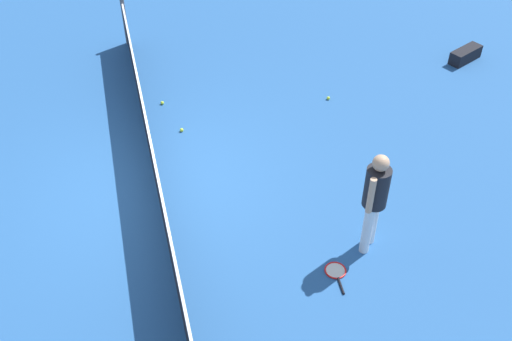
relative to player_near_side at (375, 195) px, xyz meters
name	(u,v)px	position (x,y,z in m)	size (l,w,h in m)	color
ground_plane	(157,186)	(2.09, 2.83, -1.01)	(40.00, 40.00, 0.00)	#265693
court_net	(154,163)	(2.09, 2.83, -0.51)	(10.09, 0.09, 1.07)	#4C4C51
player_near_side	(375,195)	(0.00, 0.00, 0.00)	(0.48, 0.48, 1.70)	white
tennis_racket_near_player	(336,272)	(-0.37, 0.62, -1.00)	(0.59, 0.34, 0.03)	red
tennis_ball_near_player	(328,98)	(3.79, -0.78, -0.98)	(0.07, 0.07, 0.07)	#C6E033
tennis_ball_by_net	(162,103)	(4.45, 2.41, -0.98)	(0.07, 0.07, 0.07)	#C6E033
tennis_ball_midcourt	(182,130)	(3.48, 2.19, -0.98)	(0.07, 0.07, 0.07)	#C6E033
equipment_bag	(466,54)	(4.49, -4.18, -0.87)	(0.59, 0.84, 0.28)	black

